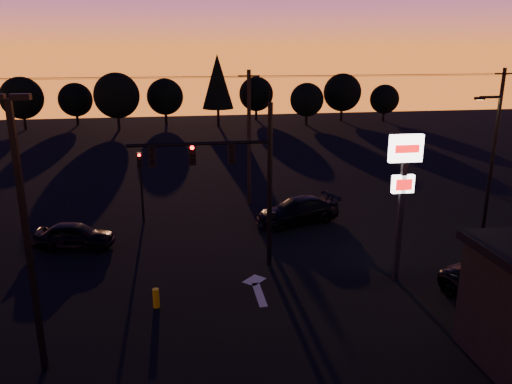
# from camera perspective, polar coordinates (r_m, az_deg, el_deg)

# --- Properties ---
(ground) EXTENTS (120.00, 120.00, 0.00)m
(ground) POSITION_cam_1_polar(r_m,az_deg,el_deg) (21.32, -0.51, -12.99)
(ground) COLOR black
(ground) RESTS_ON ground
(lane_arrow) EXTENTS (1.20, 3.10, 0.01)m
(lane_arrow) POSITION_cam_1_polar(r_m,az_deg,el_deg) (22.84, 0.11, -10.86)
(lane_arrow) COLOR beige
(lane_arrow) RESTS_ON ground
(traffic_signal_mast) EXTENTS (6.79, 0.52, 8.58)m
(traffic_signal_mast) POSITION_cam_1_polar(r_m,az_deg,el_deg) (23.19, -2.28, 2.59)
(traffic_signal_mast) COLOR black
(traffic_signal_mast) RESTS_ON ground
(secondary_signal) EXTENTS (0.30, 0.31, 4.35)m
(secondary_signal) POSITION_cam_1_polar(r_m,az_deg,el_deg) (30.89, -13.04, 1.71)
(secondary_signal) COLOR black
(secondary_signal) RESTS_ON ground
(parking_lot_light) EXTENTS (1.25, 0.30, 9.14)m
(parking_lot_light) POSITION_cam_1_polar(r_m,az_deg,el_deg) (16.89, -24.91, -3.09)
(parking_lot_light) COLOR black
(parking_lot_light) RESTS_ON ground
(pylon_sign) EXTENTS (1.50, 0.28, 6.80)m
(pylon_sign) POSITION_cam_1_polar(r_m,az_deg,el_deg) (22.84, 16.50, 1.64)
(pylon_sign) COLOR black
(pylon_sign) RESTS_ON ground
(streetlight) EXTENTS (1.55, 0.35, 8.00)m
(streetlight) POSITION_cam_1_polar(r_m,az_deg,el_deg) (29.76, 25.22, 3.10)
(streetlight) COLOR black
(streetlight) RESTS_ON ground
(utility_pole_1) EXTENTS (1.40, 0.26, 9.00)m
(utility_pole_1) POSITION_cam_1_polar(r_m,az_deg,el_deg) (33.25, -0.80, 6.21)
(utility_pole_1) COLOR black
(utility_pole_1) RESTS_ON ground
(utility_pole_2) EXTENTS (1.40, 0.26, 9.00)m
(utility_pole_2) POSITION_cam_1_polar(r_m,az_deg,el_deg) (40.03, 25.78, 6.33)
(utility_pole_2) COLOR black
(utility_pole_2) RESTS_ON ground
(power_wires) EXTENTS (36.00, 1.22, 0.07)m
(power_wires) POSITION_cam_1_polar(r_m,az_deg,el_deg) (32.78, -0.82, 13.06)
(power_wires) COLOR black
(power_wires) RESTS_ON ground
(bollard) EXTENTS (0.28, 0.28, 0.83)m
(bollard) POSITION_cam_1_polar(r_m,az_deg,el_deg) (21.52, -11.35, -11.80)
(bollard) COLOR #B99A04
(bollard) RESTS_ON ground
(tree_0) EXTENTS (5.36, 5.36, 6.74)m
(tree_0) POSITION_cam_1_polar(r_m,az_deg,el_deg) (71.30, -25.21, 9.69)
(tree_0) COLOR black
(tree_0) RESTS_ON ground
(tree_1) EXTENTS (4.54, 4.54, 5.71)m
(tree_1) POSITION_cam_1_polar(r_m,az_deg,el_deg) (72.92, -19.94, 9.88)
(tree_1) COLOR black
(tree_1) RESTS_ON ground
(tree_2) EXTENTS (5.77, 5.78, 7.26)m
(tree_2) POSITION_cam_1_polar(r_m,az_deg,el_deg) (67.04, -15.64, 10.57)
(tree_2) COLOR black
(tree_2) RESTS_ON ground
(tree_3) EXTENTS (4.95, 4.95, 6.22)m
(tree_3) POSITION_cam_1_polar(r_m,az_deg,el_deg) (70.70, -10.36, 10.66)
(tree_3) COLOR black
(tree_3) RESTS_ON ground
(tree_4) EXTENTS (4.18, 4.18, 9.50)m
(tree_4) POSITION_cam_1_polar(r_m,az_deg,el_deg) (67.77, -4.42, 12.49)
(tree_4) COLOR black
(tree_4) RESTS_ON ground
(tree_5) EXTENTS (4.95, 4.95, 6.22)m
(tree_5) POSITION_cam_1_polar(r_m,az_deg,el_deg) (73.64, 0.02, 11.14)
(tree_5) COLOR black
(tree_5) RESTS_ON ground
(tree_6) EXTENTS (4.54, 4.54, 5.71)m
(tree_6) POSITION_cam_1_polar(r_m,az_deg,el_deg) (69.08, 5.83, 10.45)
(tree_6) COLOR black
(tree_6) RESTS_ON ground
(tree_7) EXTENTS (5.36, 5.36, 6.74)m
(tree_7) POSITION_cam_1_polar(r_m,az_deg,el_deg) (73.62, 9.84, 11.15)
(tree_7) COLOR black
(tree_7) RESTS_ON ground
(tree_8) EXTENTS (4.12, 4.12, 5.19)m
(tree_8) POSITION_cam_1_polar(r_m,az_deg,el_deg) (74.95, 14.47, 10.24)
(tree_8) COLOR black
(tree_8) RESTS_ON ground
(car_left) EXTENTS (4.41, 2.44, 1.42)m
(car_left) POSITION_cam_1_polar(r_m,az_deg,el_deg) (28.46, -20.05, -4.70)
(car_left) COLOR black
(car_left) RESTS_ON ground
(car_right) EXTENTS (5.70, 3.62, 1.54)m
(car_right) POSITION_cam_1_polar(r_m,az_deg,el_deg) (30.58, 4.77, -2.16)
(car_right) COLOR black
(car_right) RESTS_ON ground
(suv_parked) EXTENTS (3.92, 5.66, 1.44)m
(suv_parked) POSITION_cam_1_polar(r_m,az_deg,el_deg) (23.17, 26.36, -10.31)
(suv_parked) COLOR black
(suv_parked) RESTS_ON ground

